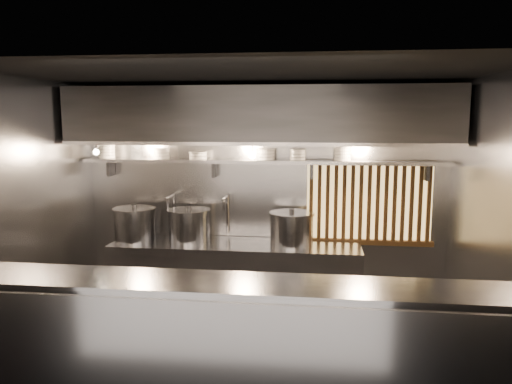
% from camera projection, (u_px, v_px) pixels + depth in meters
% --- Properties ---
extents(floor, '(4.50, 4.50, 0.00)m').
position_uv_depth(floor, '(247.00, 359.00, 5.00)').
color(floor, black).
rests_on(floor, ground).
extents(ceiling, '(4.50, 4.50, 0.00)m').
position_uv_depth(ceiling, '(246.00, 74.00, 4.59)').
color(ceiling, black).
rests_on(ceiling, wall_back).
extents(wall_back, '(4.50, 0.00, 4.50)m').
position_uv_depth(wall_back, '(263.00, 198.00, 6.27)').
color(wall_back, gray).
rests_on(wall_back, floor).
extents(wall_left, '(0.00, 3.00, 3.00)m').
position_uv_depth(wall_left, '(28.00, 217.00, 5.07)').
color(wall_left, gray).
rests_on(wall_left, floor).
extents(wall_right, '(0.00, 3.00, 3.00)m').
position_uv_depth(wall_right, '(491.00, 229.00, 4.52)').
color(wall_right, gray).
rests_on(wall_right, floor).
extents(serving_counter, '(4.50, 0.56, 1.13)m').
position_uv_depth(serving_counter, '(229.00, 350.00, 3.98)').
color(serving_counter, '#929297').
rests_on(serving_counter, floor).
extents(cooking_bench, '(3.00, 0.70, 0.90)m').
position_uv_depth(cooking_bench, '(235.00, 279.00, 6.08)').
color(cooking_bench, '#929297').
rests_on(cooking_bench, floor).
extents(bowl_shelf, '(4.40, 0.34, 0.04)m').
position_uv_depth(bowl_shelf, '(262.00, 161.00, 6.02)').
color(bowl_shelf, '#929297').
rests_on(bowl_shelf, wall_back).
extents(exhaust_hood, '(4.40, 0.81, 0.65)m').
position_uv_depth(exhaust_hood, '(260.00, 116.00, 5.73)').
color(exhaust_hood, '#2D2D30').
rests_on(exhaust_hood, ceiling).
extents(wood_screen, '(1.56, 0.09, 1.04)m').
position_uv_depth(wood_screen, '(369.00, 203.00, 6.07)').
color(wood_screen, '#E7BA68').
rests_on(wood_screen, wall_back).
extents(faucet_left, '(0.04, 0.30, 0.50)m').
position_uv_depth(faucet_left, '(172.00, 205.00, 6.29)').
color(faucet_left, silver).
rests_on(faucet_left, wall_back).
extents(faucet_right, '(0.04, 0.30, 0.50)m').
position_uv_depth(faucet_right, '(226.00, 207.00, 6.21)').
color(faucet_right, silver).
rests_on(faucet_right, wall_back).
extents(heat_lamp, '(0.25, 0.35, 0.20)m').
position_uv_depth(heat_lamp, '(94.00, 147.00, 5.77)').
color(heat_lamp, '#929297').
rests_on(heat_lamp, exhaust_hood).
extents(pendant_bulb, '(0.09, 0.09, 0.19)m').
position_uv_depth(pendant_bulb, '(252.00, 155.00, 5.91)').
color(pendant_bulb, '#2D2D30').
rests_on(pendant_bulb, exhaust_hood).
extents(stock_pot_left, '(0.70, 0.70, 0.44)m').
position_uv_depth(stock_pot_left, '(189.00, 225.00, 6.10)').
color(stock_pot_left, '#929297').
rests_on(stock_pot_left, cooking_bench).
extents(stock_pot_mid, '(0.63, 0.63, 0.45)m').
position_uv_depth(stock_pot_mid, '(135.00, 224.00, 6.12)').
color(stock_pot_mid, '#929297').
rests_on(stock_pot_mid, cooking_bench).
extents(stock_pot_right, '(0.55, 0.55, 0.44)m').
position_uv_depth(stock_pot_right, '(292.00, 229.00, 5.92)').
color(stock_pot_right, '#929297').
rests_on(stock_pot_right, cooking_bench).
extents(bowl_stack_0, '(0.22, 0.22, 0.17)m').
position_uv_depth(bowl_stack_0, '(107.00, 151.00, 6.25)').
color(bowl_stack_0, silver).
rests_on(bowl_stack_0, bowl_shelf).
extents(bowl_stack_1, '(0.22, 0.22, 0.13)m').
position_uv_depth(bowl_stack_1, '(162.00, 153.00, 6.16)').
color(bowl_stack_1, silver).
rests_on(bowl_stack_1, bowl_shelf).
extents(bowl_stack_2, '(0.23, 0.23, 0.09)m').
position_uv_depth(bowl_stack_2, '(198.00, 155.00, 6.11)').
color(bowl_stack_2, silver).
rests_on(bowl_stack_2, bowl_shelf).
extents(bowl_stack_3, '(0.24, 0.24, 0.13)m').
position_uv_depth(bowl_stack_3, '(266.00, 154.00, 6.00)').
color(bowl_stack_3, silver).
rests_on(bowl_stack_3, bowl_shelf).
extents(bowl_stack_4, '(0.20, 0.20, 0.13)m').
position_uv_depth(bowl_stack_4, '(298.00, 155.00, 5.96)').
color(bowl_stack_4, silver).
rests_on(bowl_stack_4, bowl_shelf).
extents(bowl_stack_5, '(0.21, 0.21, 0.17)m').
position_uv_depth(bowl_stack_5, '(343.00, 153.00, 5.89)').
color(bowl_stack_5, silver).
rests_on(bowl_stack_5, bowl_shelf).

